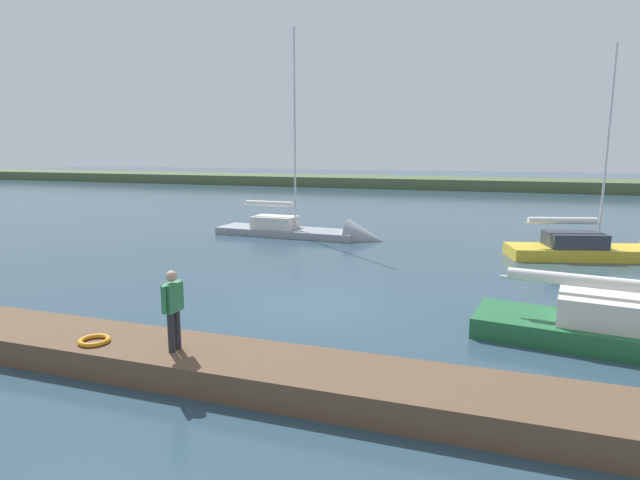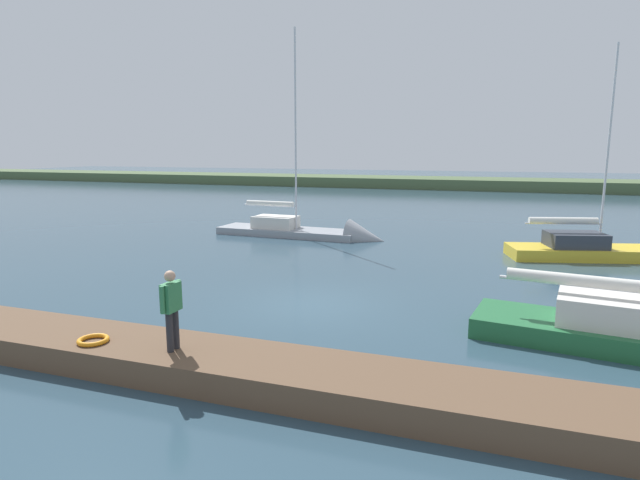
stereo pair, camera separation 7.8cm
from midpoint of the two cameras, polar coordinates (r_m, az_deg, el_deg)
The scene contains 7 objects.
ground_plane at distance 15.81m, azimuth -0.81°, elevation -7.15°, with size 200.00×200.00×0.00m, color #2D4756.
far_shoreline at distance 64.46m, azimuth 14.40°, elevation 5.57°, with size 180.00×8.00×2.40m, color #4C603D.
dock_pier at distance 11.05m, azimuth -10.68°, elevation -13.51°, with size 25.35×1.89×0.58m, color brown.
life_ring_buoy at distance 12.25m, azimuth -23.56°, elevation -10.08°, with size 0.66×0.66×0.10m, color orange.
sailboat_far_left at distance 27.68m, azimuth -0.53°, elevation 0.57°, with size 9.41×2.53×11.82m.
sailboat_behind_pier at distance 25.60m, azimuth 29.89°, elevation -1.30°, with size 7.97×3.89×9.79m.
person_on_dock at distance 10.98m, azimuth -15.88°, elevation -6.88°, with size 0.23×0.64×1.68m.
Camera 2 is at (-5.14, 14.20, 4.67)m, focal length 29.01 mm.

